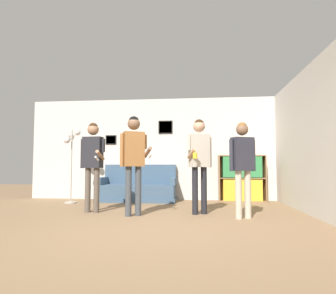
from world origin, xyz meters
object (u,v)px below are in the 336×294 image
floor_lamp (72,151)px  person_spectator_near_bookshelf (243,159)px  person_watcher_holding_cup (199,155)px  drinking_cup (246,153)px  person_player_foreground_center (134,153)px  person_player_foreground_left (93,157)px  couch (138,189)px  bookshelf (242,178)px

floor_lamp → person_spectator_near_bookshelf: size_ratio=1.09×
person_watcher_holding_cup → drinking_cup: 2.46m
floor_lamp → person_player_foreground_center: person_player_foreground_center is taller
floor_lamp → person_player_foreground_left: (1.02, -1.34, -0.18)m
person_watcher_holding_cup → couch: bearing=128.4°
person_watcher_holding_cup → floor_lamp: bearing=156.3°
person_player_foreground_center → drinking_cup: size_ratio=16.39×
person_player_foreground_left → person_player_foreground_center: (0.88, -0.33, 0.04)m
person_watcher_holding_cup → drinking_cup: person_watcher_holding_cup is taller
bookshelf → person_player_foreground_left: 3.81m
couch → drinking_cup: bearing=4.0°
drinking_cup → person_player_foreground_left: bearing=-146.5°
person_player_foreground_center → person_spectator_near_bookshelf: bearing=-2.1°
bookshelf → person_spectator_near_bookshelf: person_spectator_near_bookshelf is taller
bookshelf → person_player_foreground_center: size_ratio=0.65×
couch → person_spectator_near_bookshelf: size_ratio=1.19×
couch → person_player_foreground_left: person_player_foreground_left is taller
person_player_foreground_left → drinking_cup: (3.23, 2.14, 0.15)m
person_player_foreground_left → bookshelf: bearing=34.5°
person_spectator_near_bookshelf → drinking_cup: size_ratio=15.01×
person_watcher_holding_cup → person_spectator_near_bookshelf: size_ratio=1.08×
couch → person_spectator_near_bookshelf: bearing=-45.7°
person_player_foreground_left → person_player_foreground_center: 0.94m
person_spectator_near_bookshelf → drinking_cup: bearing=79.9°
couch → person_player_foreground_left: bearing=-104.4°
couch → person_watcher_holding_cup: size_ratio=1.10×
person_player_foreground_center → person_watcher_holding_cup: person_player_foreground_center is taller
couch → bookshelf: bookshelf is taller
floor_lamp → drinking_cup: floor_lamp is taller
person_player_foreground_center → drinking_cup: (2.35, 2.47, 0.11)m
drinking_cup → person_watcher_holding_cup: bearing=-118.8°
person_player_foreground_left → person_spectator_near_bookshelf: person_player_foreground_left is taller
floor_lamp → person_player_foreground_left: size_ratio=1.03×
person_player_foreground_left → person_watcher_holding_cup: (2.05, -0.01, 0.03)m
person_player_foreground_left → person_watcher_holding_cup: 2.05m
couch → person_player_foreground_center: bearing=-80.6°
drinking_cup → bookshelf: bearing=-179.5°
floor_lamp → person_spectator_near_bookshelf: floor_lamp is taller
bookshelf → person_watcher_holding_cup: size_ratio=0.66×
couch → floor_lamp: bearing=-158.2°
person_player_foreground_left → person_spectator_near_bookshelf: size_ratio=1.06×
drinking_cup → floor_lamp: bearing=-169.3°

